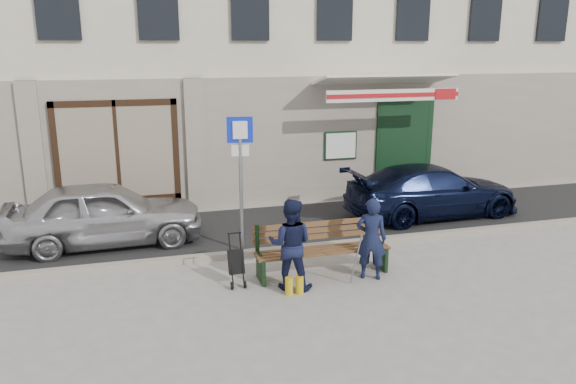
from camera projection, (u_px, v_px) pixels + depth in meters
name	position (u px, v px, depth m)	size (l,w,h in m)	color
ground	(314.00, 282.00, 9.64)	(80.00, 80.00, 0.00)	#9E9991
asphalt_lane	(271.00, 227.00, 12.53)	(60.00, 3.20, 0.01)	#282828
curb	(290.00, 249.00, 11.02)	(60.00, 0.18, 0.12)	#9E9384
building	(225.00, 9.00, 16.26)	(20.00, 8.27, 10.00)	beige
car_silver	(105.00, 213.00, 11.31)	(1.56, 3.87, 1.32)	silver
car_navy	(432.00, 191.00, 13.27)	(1.71, 4.22, 1.22)	black
parking_sign	(241.00, 163.00, 10.68)	(0.49, 0.11, 2.65)	gray
bench	(320.00, 250.00, 9.86)	(2.40, 1.17, 0.98)	brown
man	(371.00, 239.00, 9.64)	(0.53, 0.35, 1.45)	#131936
woman	(290.00, 244.00, 9.23)	(0.75, 0.58, 1.54)	#131734
stroller	(236.00, 263.00, 9.44)	(0.27, 0.38, 0.90)	black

